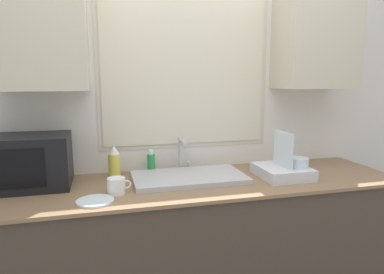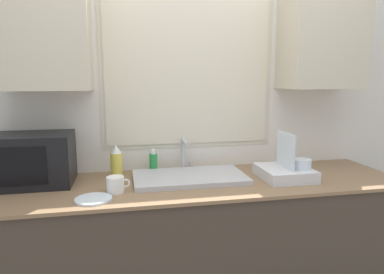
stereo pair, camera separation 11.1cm
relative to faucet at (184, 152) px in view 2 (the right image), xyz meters
The scene contains 10 objects.
countertop 0.64m from the faucet, 78.42° to the right, with size 2.50×0.71×0.91m.
wall_back 0.38m from the faucet, 59.48° to the left, with size 6.00×0.38×2.60m.
sink_basin 0.24m from the faucet, 91.30° to the right, with size 0.69×0.39×0.03m.
faucet is the anchor object (origin of this frame).
microwave 0.93m from the faucet, behind, with size 0.46×0.34×0.30m.
dish_rack 0.67m from the faucet, 27.11° to the right, with size 0.30×0.32×0.29m.
spray_bottle 0.45m from the faucet, behind, with size 0.08×0.08×0.21m.
soap_bottle 0.22m from the faucet, behind, with size 0.05×0.05×0.16m.
mug_near_sink 0.58m from the faucet, 141.29° to the right, with size 0.13×0.10×0.09m.
small_plate 0.74m from the faucet, 140.33° to the right, with size 0.19×0.19×0.01m.
Camera 2 is at (-0.45, -1.62, 1.52)m, focal length 32.00 mm.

